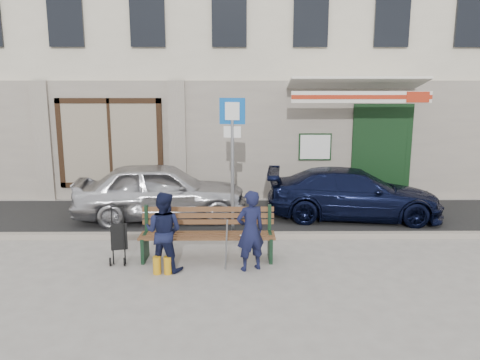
{
  "coord_description": "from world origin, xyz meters",
  "views": [
    {
      "loc": [
        0.18,
        -7.63,
        3.06
      ],
      "look_at": [
        0.25,
        1.6,
        1.2
      ],
      "focal_mm": 35.0,
      "sensor_mm": 36.0,
      "label": 1
    }
  ],
  "objects_px": {
    "car_navy": "(353,194)",
    "parking_sign": "(232,143)",
    "car_silver": "(161,191)",
    "man": "(250,231)",
    "bench": "(205,235)",
    "woman": "(164,231)",
    "stroller": "(119,238)"
  },
  "relations": [
    {
      "from": "car_navy",
      "to": "parking_sign",
      "type": "bearing_deg",
      "value": 118.57
    },
    {
      "from": "parking_sign",
      "to": "car_silver",
      "type": "bearing_deg",
      "value": 156.67
    },
    {
      "from": "car_navy",
      "to": "man",
      "type": "xyz_separation_m",
      "value": [
        -2.51,
        -3.16,
        0.1
      ]
    },
    {
      "from": "car_silver",
      "to": "man",
      "type": "bearing_deg",
      "value": -153.68
    },
    {
      "from": "bench",
      "to": "woman",
      "type": "height_order",
      "value": "woman"
    },
    {
      "from": "parking_sign",
      "to": "man",
      "type": "relative_size",
      "value": 2.05
    },
    {
      "from": "bench",
      "to": "parking_sign",
      "type": "bearing_deg",
      "value": 72.13
    },
    {
      "from": "man",
      "to": "woman",
      "type": "height_order",
      "value": "man"
    },
    {
      "from": "car_silver",
      "to": "stroller",
      "type": "height_order",
      "value": "car_silver"
    },
    {
      "from": "bench",
      "to": "man",
      "type": "xyz_separation_m",
      "value": [
        0.8,
        -0.49,
        0.23
      ]
    },
    {
      "from": "car_silver",
      "to": "bench",
      "type": "relative_size",
      "value": 1.64
    },
    {
      "from": "car_silver",
      "to": "bench",
      "type": "bearing_deg",
      "value": -161.83
    },
    {
      "from": "car_navy",
      "to": "stroller",
      "type": "distance_m",
      "value": 5.55
    },
    {
      "from": "bench",
      "to": "man",
      "type": "bearing_deg",
      "value": -31.5
    },
    {
      "from": "man",
      "to": "stroller",
      "type": "bearing_deg",
      "value": -32.52
    },
    {
      "from": "parking_sign",
      "to": "bench",
      "type": "xyz_separation_m",
      "value": [
        -0.48,
        -1.5,
        -1.45
      ]
    },
    {
      "from": "man",
      "to": "woman",
      "type": "relative_size",
      "value": 1.02
    },
    {
      "from": "parking_sign",
      "to": "stroller",
      "type": "xyz_separation_m",
      "value": [
        -1.99,
        -1.61,
        -1.47
      ]
    },
    {
      "from": "parking_sign",
      "to": "woman",
      "type": "relative_size",
      "value": 2.1
    },
    {
      "from": "car_navy",
      "to": "bench",
      "type": "xyz_separation_m",
      "value": [
        -3.3,
        -2.67,
        -0.13
      ]
    },
    {
      "from": "car_silver",
      "to": "car_navy",
      "type": "height_order",
      "value": "car_silver"
    },
    {
      "from": "car_silver",
      "to": "bench",
      "type": "height_order",
      "value": "car_silver"
    },
    {
      "from": "stroller",
      "to": "man",
      "type": "bearing_deg",
      "value": -23.1
    },
    {
      "from": "man",
      "to": "car_silver",
      "type": "bearing_deg",
      "value": -80.76
    },
    {
      "from": "man",
      "to": "woman",
      "type": "bearing_deg",
      "value": -23.42
    },
    {
      "from": "car_silver",
      "to": "bench",
      "type": "xyz_separation_m",
      "value": [
        1.19,
        -2.64,
        -0.21
      ]
    },
    {
      "from": "car_navy",
      "to": "bench",
      "type": "bearing_deg",
      "value": 134.96
    },
    {
      "from": "bench",
      "to": "stroller",
      "type": "bearing_deg",
      "value": -175.87
    },
    {
      "from": "man",
      "to": "stroller",
      "type": "distance_m",
      "value": 2.34
    },
    {
      "from": "car_silver",
      "to": "woman",
      "type": "xyz_separation_m",
      "value": [
        0.53,
        -3.12,
        0.0
      ]
    },
    {
      "from": "bench",
      "to": "stroller",
      "type": "distance_m",
      "value": 1.51
    },
    {
      "from": "bench",
      "to": "woman",
      "type": "xyz_separation_m",
      "value": [
        -0.65,
        -0.48,
        0.22
      ]
    }
  ]
}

